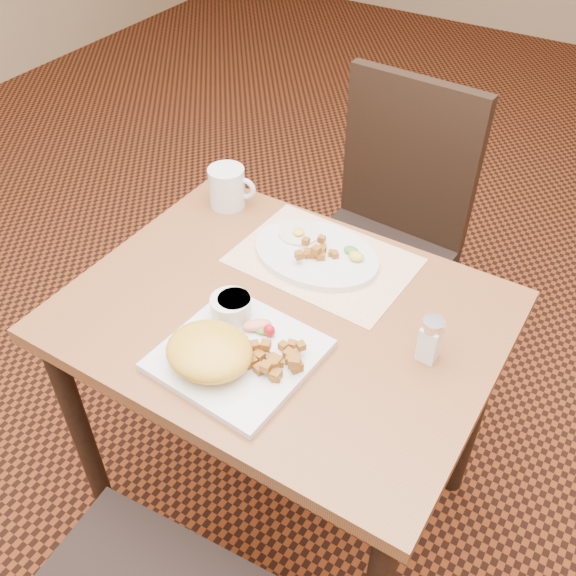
{
  "coord_description": "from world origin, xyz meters",
  "views": [
    {
      "loc": [
        0.53,
        -0.83,
        1.69
      ],
      "look_at": [
        0.02,
        0.0,
        0.82
      ],
      "focal_mm": 40.0,
      "sensor_mm": 36.0,
      "label": 1
    }
  ],
  "objects_px": {
    "chair_far": "(385,227)",
    "coffee_mug": "(228,187)",
    "table": "(282,345)",
    "plate_square": "(239,355)",
    "plate_oval": "(316,254)",
    "salt_shaker": "(430,339)"
  },
  "relations": [
    {
      "from": "table",
      "to": "coffee_mug",
      "type": "relative_size",
      "value": 7.47
    },
    {
      "from": "table",
      "to": "coffee_mug",
      "type": "xyz_separation_m",
      "value": [
        -0.33,
        0.26,
        0.16
      ]
    },
    {
      "from": "plate_square",
      "to": "plate_oval",
      "type": "bearing_deg",
      "value": 94.44
    },
    {
      "from": "table",
      "to": "plate_oval",
      "type": "height_order",
      "value": "plate_oval"
    },
    {
      "from": "salt_shaker",
      "to": "table",
      "type": "bearing_deg",
      "value": -173.06
    },
    {
      "from": "table",
      "to": "plate_square",
      "type": "xyz_separation_m",
      "value": [
        0.0,
        -0.16,
        0.12
      ]
    },
    {
      "from": "table",
      "to": "plate_square",
      "type": "distance_m",
      "value": 0.2
    },
    {
      "from": "table",
      "to": "chair_far",
      "type": "distance_m",
      "value": 0.67
    },
    {
      "from": "chair_far",
      "to": "salt_shaker",
      "type": "relative_size",
      "value": 9.7
    },
    {
      "from": "chair_far",
      "to": "coffee_mug",
      "type": "distance_m",
      "value": 0.55
    },
    {
      "from": "chair_far",
      "to": "coffee_mug",
      "type": "relative_size",
      "value": 8.05
    },
    {
      "from": "plate_square",
      "to": "salt_shaker",
      "type": "distance_m",
      "value": 0.37
    },
    {
      "from": "chair_far",
      "to": "plate_oval",
      "type": "height_order",
      "value": "chair_far"
    },
    {
      "from": "chair_far",
      "to": "salt_shaker",
      "type": "bearing_deg",
      "value": 123.57
    },
    {
      "from": "plate_oval",
      "to": "coffee_mug",
      "type": "xyz_separation_m",
      "value": [
        -0.3,
        0.07,
        0.04
      ]
    },
    {
      "from": "table",
      "to": "salt_shaker",
      "type": "bearing_deg",
      "value": 6.94
    },
    {
      "from": "chair_far",
      "to": "plate_oval",
      "type": "relative_size",
      "value": 3.19
    },
    {
      "from": "plate_oval",
      "to": "salt_shaker",
      "type": "xyz_separation_m",
      "value": [
        0.34,
        -0.15,
        0.04
      ]
    },
    {
      "from": "plate_oval",
      "to": "table",
      "type": "bearing_deg",
      "value": -82.01
    },
    {
      "from": "plate_square",
      "to": "plate_oval",
      "type": "xyz_separation_m",
      "value": [
        -0.03,
        0.35,
        0.0
      ]
    },
    {
      "from": "chair_far",
      "to": "coffee_mug",
      "type": "xyz_separation_m",
      "value": [
        -0.28,
        -0.39,
        0.26
      ]
    },
    {
      "from": "table",
      "to": "chair_far",
      "type": "relative_size",
      "value": 0.93
    }
  ]
}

